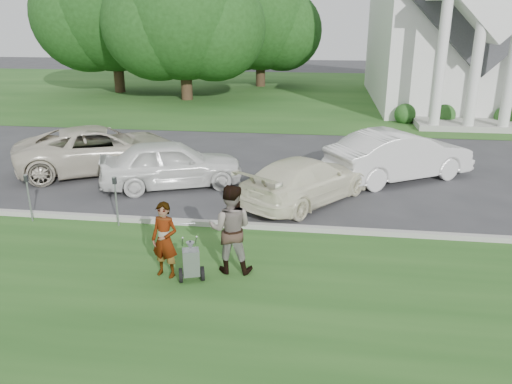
% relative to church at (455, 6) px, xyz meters
% --- Properties ---
extents(ground, '(120.00, 120.00, 0.00)m').
position_rel_church_xyz_m(ground, '(-9.00, -23.11, -5.94)').
color(ground, '#333335').
rests_on(ground, ground).
extents(grass_strip, '(80.00, 7.00, 0.01)m').
position_rel_church_xyz_m(grass_strip, '(-9.00, -26.11, -5.93)').
color(grass_strip, '#204A19').
rests_on(grass_strip, ground).
extents(church_lawn, '(80.00, 30.00, 0.01)m').
position_rel_church_xyz_m(church_lawn, '(-9.00, 3.89, -5.93)').
color(church_lawn, '#204A19').
rests_on(church_lawn, ground).
extents(curb, '(80.00, 0.18, 0.15)m').
position_rel_church_xyz_m(curb, '(-9.00, -22.56, -5.86)').
color(curb, '#9E9E93').
rests_on(curb, ground).
extents(church, '(9.19, 19.00, 24.10)m').
position_rel_church_xyz_m(church, '(0.00, 0.00, 0.00)').
color(church, white).
rests_on(church, ground).
extents(tree_left, '(10.63, 8.40, 9.71)m').
position_rel_church_xyz_m(tree_left, '(-17.01, -1.13, -0.83)').
color(tree_left, '#332316').
rests_on(tree_left, ground).
extents(tree_far, '(11.64, 9.20, 10.73)m').
position_rel_church_xyz_m(tree_far, '(-23.01, 1.87, -0.25)').
color(tree_far, '#332316').
rests_on(tree_far, ground).
extents(tree_back, '(9.61, 7.60, 8.89)m').
position_rel_church_xyz_m(tree_back, '(-13.01, 6.87, -1.21)').
color(tree_back, '#332316').
rests_on(tree_back, ground).
extents(striping_cart, '(0.72, 1.09, 0.95)m').
position_rel_church_xyz_m(striping_cart, '(-10.24, -25.43, -5.53)').
color(striping_cart, black).
rests_on(striping_cart, ground).
extents(person_left, '(0.66, 0.52, 1.61)m').
position_rel_church_xyz_m(person_left, '(-10.82, -25.29, -5.13)').
color(person_left, '#999999').
rests_on(person_left, ground).
extents(person_right, '(0.96, 0.76, 1.92)m').
position_rel_church_xyz_m(person_right, '(-9.52, -24.89, -4.98)').
color(person_right, '#999999').
rests_on(person_right, ground).
extents(parking_meter_near, '(0.10, 0.09, 1.35)m').
position_rel_church_xyz_m(parking_meter_near, '(-12.88, -22.88, -5.09)').
color(parking_meter_near, gray).
rests_on(parking_meter_near, ground).
extents(parking_meter_far, '(0.09, 0.08, 1.31)m').
position_rel_church_xyz_m(parking_meter_far, '(-15.29, -22.89, -5.12)').
color(parking_meter_far, gray).
rests_on(parking_meter_far, ground).
extents(car_a, '(6.27, 5.07, 1.59)m').
position_rel_church_xyz_m(car_a, '(-15.45, -18.08, -5.15)').
color(car_a, beige).
rests_on(car_a, ground).
extents(car_b, '(4.83, 3.35, 1.53)m').
position_rel_church_xyz_m(car_b, '(-12.45, -19.48, -5.18)').
color(car_b, white).
rests_on(car_b, ground).
extents(car_c, '(4.16, 4.82, 1.33)m').
position_rel_church_xyz_m(car_c, '(-8.14, -20.32, -5.27)').
color(car_c, white).
rests_on(car_c, ground).
extents(car_d, '(5.20, 4.14, 1.66)m').
position_rel_church_xyz_m(car_d, '(-5.14, -17.64, -5.11)').
color(car_d, silver).
rests_on(car_d, ground).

